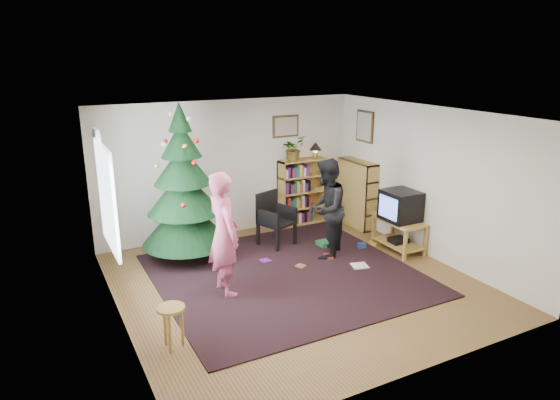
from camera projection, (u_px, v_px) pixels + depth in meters
name	position (u px, v px, depth m)	size (l,w,h in m)	color
floor	(295.00, 283.00, 7.45)	(5.00, 5.00, 0.00)	brown
ceiling	(297.00, 114.00, 6.74)	(5.00, 5.00, 0.00)	white
wall_back	(230.00, 168.00, 9.22)	(5.00, 0.02, 2.50)	silver
wall_front	(418.00, 267.00, 4.97)	(5.00, 0.02, 2.50)	silver
wall_left	(115.00, 230.00, 5.99)	(0.02, 5.00, 2.50)	silver
wall_right	(429.00, 182.00, 8.20)	(0.02, 5.00, 2.50)	silver
rug	(286.00, 274.00, 7.70)	(3.80, 3.60, 0.02)	black
window_pane	(107.00, 198.00, 6.44)	(0.04, 1.20, 1.40)	silver
curtain	(102.00, 185.00, 7.06)	(0.06, 0.35, 1.60)	white
picture_back	(286.00, 126.00, 9.51)	(0.55, 0.03, 0.42)	#4C3319
picture_right	(365.00, 126.00, 9.48)	(0.03, 0.50, 0.60)	#4C3319
christmas_tree	(184.00, 196.00, 8.04)	(1.42, 1.42, 2.58)	#3F2816
bookshelf_back	(302.00, 191.00, 9.89)	(0.95, 0.30, 1.30)	#A6813B
bookshelf_right	(357.00, 193.00, 9.76)	(0.30, 0.95, 1.30)	#A6813B
tv_stand	(399.00, 232.00, 8.61)	(0.50, 0.90, 0.55)	#A6813B
crt_tv	(401.00, 205.00, 8.47)	(0.54, 0.59, 0.51)	black
armchair	(274.00, 216.00, 8.84)	(0.67, 0.68, 0.95)	black
stool	(172.00, 316.00, 5.69)	(0.32, 0.32, 0.53)	#A6813B
person_standing	(224.00, 234.00, 6.90)	(0.65, 0.43, 1.78)	#AE4563
person_by_chair	(326.00, 209.00, 8.20)	(0.81, 0.63, 1.66)	black
potted_plant	(293.00, 148.00, 9.55)	(0.43, 0.37, 0.47)	gray
table_lamp	(316.00, 147.00, 9.78)	(0.24, 0.24, 0.32)	#A57F33
floor_clutter	(331.00, 254.00, 8.42)	(2.28, 1.23, 0.08)	#A51E19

